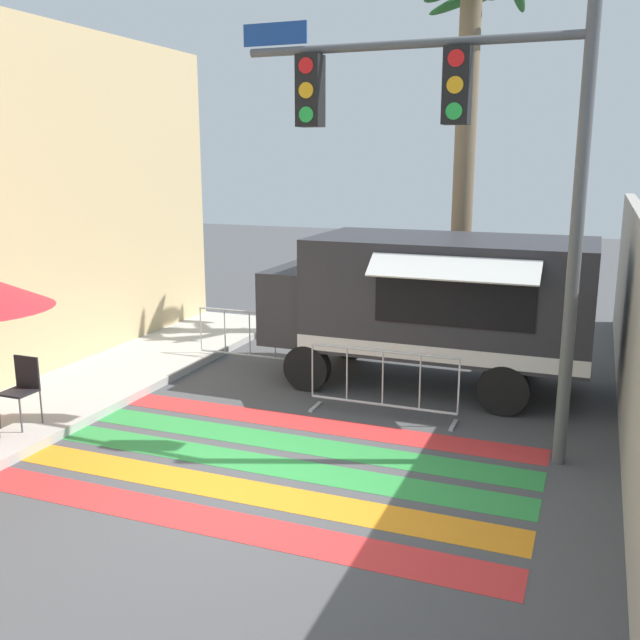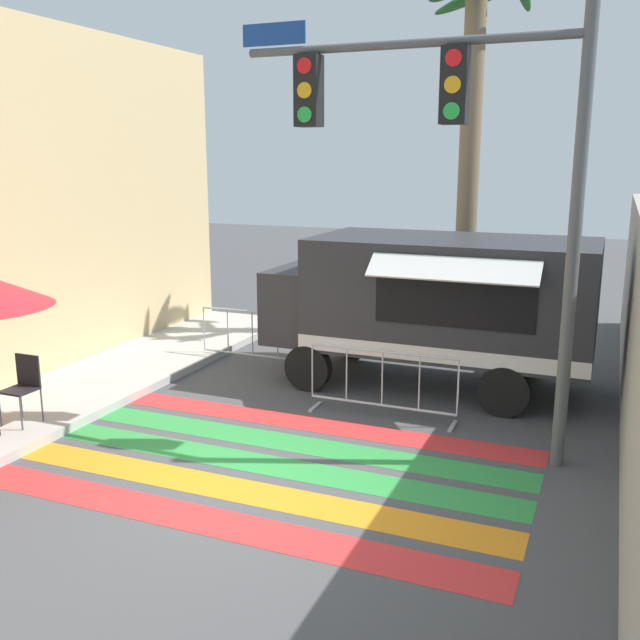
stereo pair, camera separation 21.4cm
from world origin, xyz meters
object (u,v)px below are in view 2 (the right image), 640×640
food_truck (427,297)px  traffic_signal_pole (454,141)px  barricade_front (382,384)px  folding_chair (24,382)px  palm_tree (473,102)px  barricade_side (252,338)px

food_truck → traffic_signal_pole: 3.71m
barricade_front → folding_chair: bearing=-151.7°
food_truck → folding_chair: food_truck is taller
folding_chair → palm_tree: 9.92m
traffic_signal_pole → barricade_side: size_ratio=2.63×
traffic_signal_pole → barricade_side: bearing=148.9°
palm_tree → barricade_side: bearing=-132.4°
folding_chair → food_truck: bearing=35.6°
food_truck → folding_chair: bearing=-137.9°
folding_chair → palm_tree: palm_tree is taller
traffic_signal_pole → barricade_front: (-1.10, 0.79, -3.48)m
food_truck → barricade_front: bearing=-96.1°
folding_chair → barricade_side: size_ratio=0.46×
barricade_front → barricade_side: bearing=150.7°
folding_chair → barricade_front: 5.13m
barricade_side → traffic_signal_pole: bearing=-31.1°
barricade_side → palm_tree: bearing=47.6°
food_truck → palm_tree: palm_tree is taller
food_truck → palm_tree: bearing=90.8°
folding_chair → barricade_side: 4.41m
traffic_signal_pole → folding_chair: (-5.61, -1.65, -3.28)m
barricade_front → barricade_side: size_ratio=1.08×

